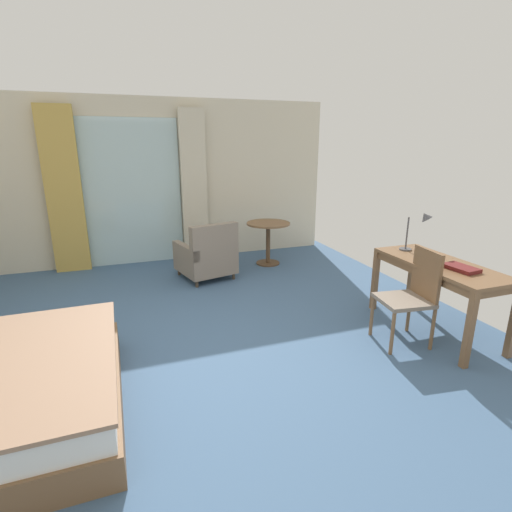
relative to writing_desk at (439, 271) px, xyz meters
The scene contains 11 objects.
ground 2.62m from the writing_desk, behind, with size 6.41×7.41×0.10m, color #426084.
wall_back 4.54m from the writing_desk, 123.91° to the left, with size 6.01×0.12×2.66m, color beige.
balcony_glass_door 4.67m from the writing_desk, 128.23° to the left, with size 1.54×0.02×2.34m, color silver.
curtain_panel_left 5.28m from the writing_desk, 137.45° to the left, with size 0.51×0.10×2.50m, color tan.
curtain_panel_right 4.06m from the writing_desk, 117.94° to the left, with size 0.42×0.10×2.50m, color beige.
writing_desk is the anchor object (origin of this frame).
desk_chair 0.46m from the writing_desk, 164.77° to the right, with size 0.53×0.50×0.97m.
desk_lamp 0.60m from the writing_desk, 79.55° to the left, with size 0.27×0.27×0.49m.
closed_book 0.28m from the writing_desk, 89.59° to the right, with size 0.19×0.32×0.04m, color maroon.
armchair_by_window 3.15m from the writing_desk, 128.16° to the left, with size 0.88×0.91×0.87m.
round_cafe_table 2.95m from the writing_desk, 106.06° to the left, with size 0.71×0.71×0.70m.
Camera 1 is at (-0.58, -3.25, 1.97)m, focal length 27.14 mm.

